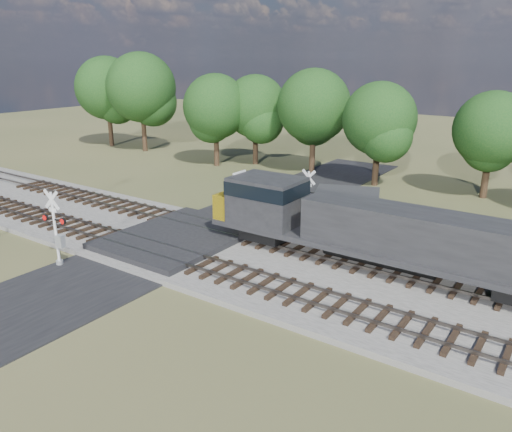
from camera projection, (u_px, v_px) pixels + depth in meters
The scene contains 10 objects.
ground at pixel (174, 245), 30.68m from camera, with size 160.00×160.00×0.00m, color #3D4726.
ballast_bed at pixel (323, 280), 25.61m from camera, with size 140.00×10.00×0.30m, color gray.
road at pixel (174, 245), 30.67m from camera, with size 7.00×60.00×0.08m, color black.
crossing_panel at pixel (179, 238), 30.97m from camera, with size 7.00×9.00×0.62m, color #262628.
track_near at pixel (190, 261), 27.30m from camera, with size 140.00×2.60×0.33m.
track_far at pixel (244, 235), 31.21m from camera, with size 140.00×2.60×0.33m.
crossing_signal_near at pixel (57, 235), 27.16m from camera, with size 1.76×0.40×4.36m.
crossing_signal_far at pixel (307, 204), 33.38m from camera, with size 1.62×0.35×4.03m.
equipment_shed at pixel (346, 213), 32.30m from camera, with size 5.20×5.20×2.76m.
treeline at pixel (365, 110), 43.89m from camera, with size 85.28×10.11×11.62m.
Camera 1 is at (20.47, -20.67, 11.14)m, focal length 35.00 mm.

